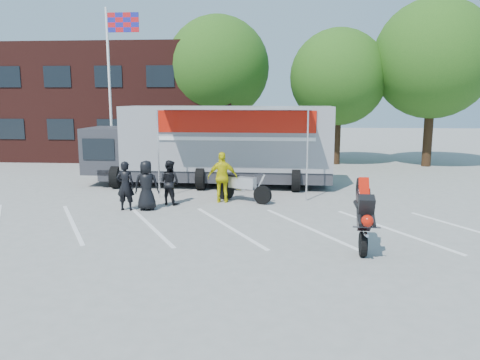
# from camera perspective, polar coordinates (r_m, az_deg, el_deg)

# --- Properties ---
(ground) EXTENTS (100.00, 100.00, 0.00)m
(ground) POSITION_cam_1_polar(r_m,az_deg,el_deg) (13.07, -2.81, -6.84)
(ground) COLOR gray
(ground) RESTS_ON ground
(parking_bay_lines) EXTENTS (18.09, 13.33, 0.01)m
(parking_bay_lines) POSITION_cam_1_polar(r_m,az_deg,el_deg) (14.03, -2.28, -5.64)
(parking_bay_lines) COLOR white
(parking_bay_lines) RESTS_ON ground
(office_building) EXTENTS (18.00, 8.00, 7.00)m
(office_building) POSITION_cam_1_polar(r_m,az_deg,el_deg) (32.57, -16.51, 9.03)
(office_building) COLOR #411915
(office_building) RESTS_ON ground
(flagpole) EXTENTS (1.61, 0.12, 8.00)m
(flagpole) POSITION_cam_1_polar(r_m,az_deg,el_deg) (23.80, -15.10, 12.67)
(flagpole) COLOR white
(flagpole) RESTS_ON ground
(tree_left) EXTENTS (6.12, 6.12, 8.64)m
(tree_left) POSITION_cam_1_polar(r_m,az_deg,el_deg) (28.70, -2.73, 13.49)
(tree_left) COLOR #382314
(tree_left) RESTS_ON ground
(tree_mid) EXTENTS (5.44, 5.44, 7.68)m
(tree_mid) POSITION_cam_1_polar(r_m,az_deg,el_deg) (27.64, 11.89, 12.14)
(tree_mid) COLOR #382314
(tree_mid) RESTS_ON ground
(tree_right) EXTENTS (6.46, 6.46, 9.12)m
(tree_right) POSITION_cam_1_polar(r_m,az_deg,el_deg) (28.26, 22.48, 13.46)
(tree_right) COLOR #382314
(tree_right) RESTS_ON ground
(transporter_truck) EXTENTS (10.92, 5.42, 3.44)m
(transporter_truck) POSITION_cam_1_polar(r_m,az_deg,el_deg) (20.57, -2.88, -0.65)
(transporter_truck) COLOR gray
(transporter_truck) RESTS_ON ground
(parked_motorcycle) EXTENTS (2.39, 1.66, 1.20)m
(parked_motorcycle) POSITION_cam_1_polar(r_m,az_deg,el_deg) (17.28, 0.44, -2.68)
(parked_motorcycle) COLOR silver
(parked_motorcycle) RESTS_ON ground
(stunt_bike_rider) EXTENTS (0.88, 1.75, 2.01)m
(stunt_bike_rider) POSITION_cam_1_polar(r_m,az_deg,el_deg) (12.44, 14.32, -8.01)
(stunt_bike_rider) COLOR black
(stunt_bike_rider) RESTS_ON ground
(spectator_leather_a) EXTENTS (0.88, 0.62, 1.71)m
(spectator_leather_a) POSITION_cam_1_polar(r_m,az_deg,el_deg) (16.20, -11.33, -0.64)
(spectator_leather_a) COLOR black
(spectator_leather_a) RESTS_ON ground
(spectator_leather_b) EXTENTS (0.62, 0.41, 1.69)m
(spectator_leather_b) POSITION_cam_1_polar(r_m,az_deg,el_deg) (16.30, -13.79, -0.70)
(spectator_leather_b) COLOR black
(spectator_leather_b) RESTS_ON ground
(spectator_leather_c) EXTENTS (0.95, 0.86, 1.60)m
(spectator_leather_c) POSITION_cam_1_polar(r_m,az_deg,el_deg) (16.94, -8.58, -0.28)
(spectator_leather_c) COLOR black
(spectator_leather_c) RESTS_ON ground
(spectator_hivis) EXTENTS (1.10, 0.49, 1.86)m
(spectator_hivis) POSITION_cam_1_polar(r_m,az_deg,el_deg) (17.06, -2.14, 0.32)
(spectator_hivis) COLOR yellow
(spectator_hivis) RESTS_ON ground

